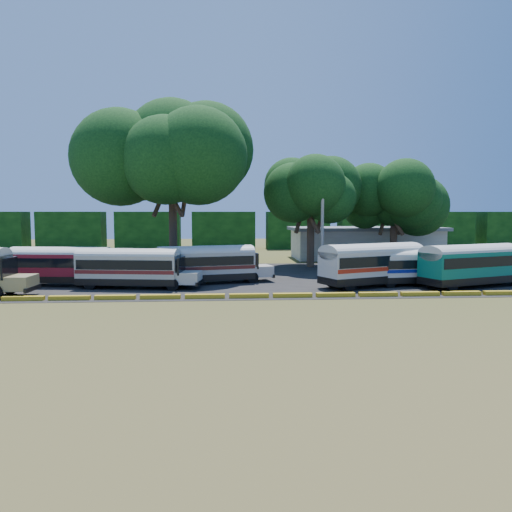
{
  "coord_description": "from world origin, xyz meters",
  "views": [
    {
      "loc": [
        -0.36,
        -32.66,
        5.8
      ],
      "look_at": [
        2.32,
        6.0,
        2.45
      ],
      "focal_mm": 35.0,
      "sensor_mm": 36.0,
      "label": 1
    }
  ],
  "objects": [
    {
      "name": "bus_teal",
      "position": [
        19.22,
        4.81,
        1.94
      ],
      "size": [
        10.5,
        5.95,
        3.38
      ],
      "rotation": [
        0.0,
        0.0,
        0.36
      ],
      "color": "black",
      "rests_on": "ground"
    },
    {
      "name": "bus_cream_east",
      "position": [
        -1.43,
        8.29,
        1.77
      ],
      "size": [
        9.82,
        4.62,
        3.14
      ],
      "rotation": [
        0.0,
        0.0,
        0.25
      ],
      "color": "black",
      "rests_on": "ground"
    },
    {
      "name": "utility_pole",
      "position": [
        9.29,
        14.57,
        4.27
      ],
      "size": [
        1.6,
        0.3,
        8.31
      ],
      "color": "gray",
      "rests_on": "ground"
    },
    {
      "name": "tree_east",
      "position": [
        19.31,
        23.13,
        7.54
      ],
      "size": [
        8.97,
        8.97,
        10.86
      ],
      "color": "#392A1C",
      "rests_on": "ground"
    },
    {
      "name": "terminal_building",
      "position": [
        18.0,
        30.0,
        2.03
      ],
      "size": [
        19.0,
        9.0,
        4.0
      ],
      "color": "beige",
      "rests_on": "ground"
    },
    {
      "name": "asphalt_strip",
      "position": [
        1.0,
        12.0,
        0.01
      ],
      "size": [
        64.0,
        24.0,
        0.02
      ],
      "primitive_type": "cube",
      "color": "black",
      "rests_on": "ground"
    },
    {
      "name": "curb",
      "position": [
        -0.0,
        1.0,
        0.15
      ],
      "size": [
        53.7,
        0.45,
        0.3
      ],
      "color": "gold",
      "rests_on": "ground"
    },
    {
      "name": "bus_cream_west",
      "position": [
        -7.28,
        6.03,
        1.76
      ],
      "size": [
        9.7,
        3.76,
        3.11
      ],
      "rotation": [
        0.0,
        0.0,
        -0.16
      ],
      "color": "black",
      "rests_on": "ground"
    },
    {
      "name": "treeline_backdrop",
      "position": [
        0.0,
        48.0,
        3.0
      ],
      "size": [
        130.0,
        4.0,
        6.0
      ],
      "color": "black",
      "rests_on": "ground"
    },
    {
      "name": "tree_center",
      "position": [
        9.17,
        20.14,
        8.29
      ],
      "size": [
        8.85,
        8.85,
        11.58
      ],
      "color": "#392A1C",
      "rests_on": "ground"
    },
    {
      "name": "tree_west",
      "position": [
        -5.1,
        16.75,
        12.07
      ],
      "size": [
        12.8,
        12.8,
        16.8
      ],
      "color": "#392A1C",
      "rests_on": "ground"
    },
    {
      "name": "bus_red",
      "position": [
        -12.91,
        7.77,
        1.79
      ],
      "size": [
        9.74,
        3.62,
        3.13
      ],
      "rotation": [
        0.0,
        0.0,
        -0.14
      ],
      "color": "black",
      "rests_on": "ground"
    },
    {
      "name": "ground",
      "position": [
        0.0,
        0.0,
        0.0
      ],
      "size": [
        160.0,
        160.0,
        0.0
      ],
      "primitive_type": "plane",
      "color": "#3E4C19",
      "rests_on": "ground"
    },
    {
      "name": "bus_white_red",
      "position": [
        11.65,
        5.69,
        1.94
      ],
      "size": [
        10.61,
        6.38,
        3.43
      ],
      "rotation": [
        0.0,
        0.0,
        0.4
      ],
      "color": "black",
      "rests_on": "ground"
    },
    {
      "name": "bus_white_blue",
      "position": [
        15.28,
        6.1,
        1.65
      ],
      "size": [
        9.08,
        3.32,
        2.92
      ],
      "rotation": [
        0.0,
        0.0,
        0.13
      ],
      "color": "black",
      "rests_on": "ground"
    }
  ]
}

